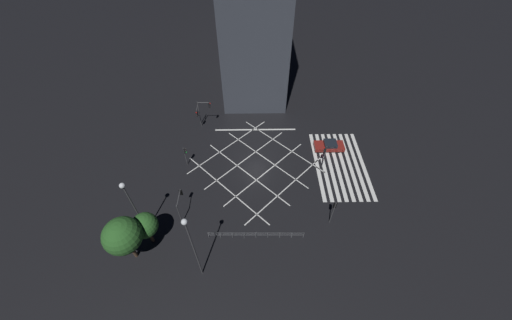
{
  "coord_description": "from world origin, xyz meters",
  "views": [
    {
      "loc": [
        -26.08,
        0.35,
        29.24
      ],
      "look_at": [
        0.0,
        0.0,
        1.06
      ],
      "focal_mm": 20.0,
      "sensor_mm": 36.0,
      "label": 1
    }
  ],
  "objects_px": {
    "traffic_light_nw_main": "(180,200)",
    "street_tree_far": "(123,236)",
    "traffic_light_ne_main": "(198,113)",
    "traffic_light_sw_main": "(334,208)",
    "traffic_light_ne_cross": "(205,109)",
    "waiting_car": "(329,146)",
    "street_lamp_east": "(191,241)",
    "street_lamp_west": "(233,74)",
    "traffic_light_median_south": "(325,153)",
    "street_tree_near": "(145,225)",
    "traffic_light_median_north": "(185,153)",
    "street_lamp_far": "(130,199)"
  },
  "relations": [
    {
      "from": "traffic_light_nw_main",
      "to": "street_tree_far",
      "type": "relative_size",
      "value": 0.55
    },
    {
      "from": "traffic_light_ne_main",
      "to": "traffic_light_sw_main",
      "type": "bearing_deg",
      "value": 45.08
    },
    {
      "from": "street_tree_far",
      "to": "traffic_light_sw_main",
      "type": "bearing_deg",
      "value": -79.73
    },
    {
      "from": "traffic_light_ne_cross",
      "to": "waiting_car",
      "type": "xyz_separation_m",
      "value": [
        -5.33,
        -18.12,
        -2.73
      ]
    },
    {
      "from": "street_lamp_east",
      "to": "street_tree_far",
      "type": "xyz_separation_m",
      "value": [
        1.92,
        7.22,
        -2.62
      ]
    },
    {
      "from": "traffic_light_nw_main",
      "to": "street_lamp_west",
      "type": "height_order",
      "value": "street_lamp_west"
    },
    {
      "from": "traffic_light_nw_main",
      "to": "waiting_car",
      "type": "relative_size",
      "value": 0.81
    },
    {
      "from": "traffic_light_ne_cross",
      "to": "street_lamp_east",
      "type": "distance_m",
      "value": 23.49
    },
    {
      "from": "traffic_light_ne_cross",
      "to": "street_tree_far",
      "type": "distance_m",
      "value": 21.9
    },
    {
      "from": "street_tree_far",
      "to": "street_lamp_west",
      "type": "bearing_deg",
      "value": -18.2
    },
    {
      "from": "traffic_light_median_south",
      "to": "waiting_car",
      "type": "bearing_deg",
      "value": -115.78
    },
    {
      "from": "street_tree_near",
      "to": "waiting_car",
      "type": "relative_size",
      "value": 1.1
    },
    {
      "from": "traffic_light_median_north",
      "to": "street_lamp_far",
      "type": "distance_m",
      "value": 11.25
    },
    {
      "from": "traffic_light_ne_main",
      "to": "traffic_light_nw_main",
      "type": "bearing_deg",
      "value": -0.24
    },
    {
      "from": "traffic_light_sw_main",
      "to": "traffic_light_ne_main",
      "type": "distance_m",
      "value": 24.05
    },
    {
      "from": "traffic_light_nw_main",
      "to": "street_tree_near",
      "type": "xyz_separation_m",
      "value": [
        -3.63,
        2.86,
        0.78
      ]
    },
    {
      "from": "traffic_light_ne_main",
      "to": "street_lamp_far",
      "type": "bearing_deg",
      "value": -12.32
    },
    {
      "from": "traffic_light_ne_cross",
      "to": "street_tree_far",
      "type": "height_order",
      "value": "street_tree_far"
    },
    {
      "from": "traffic_light_nw_main",
      "to": "street_lamp_far",
      "type": "distance_m",
      "value": 5.81
    },
    {
      "from": "street_lamp_west",
      "to": "street_tree_far",
      "type": "distance_m",
      "value": 29.87
    },
    {
      "from": "street_lamp_west",
      "to": "street_tree_near",
      "type": "distance_m",
      "value": 27.87
    },
    {
      "from": "traffic_light_median_south",
      "to": "waiting_car",
      "type": "xyz_separation_m",
      "value": [
        3.49,
        -1.68,
        -2.16
      ]
    },
    {
      "from": "street_lamp_far",
      "to": "street_tree_near",
      "type": "relative_size",
      "value": 1.83
    },
    {
      "from": "traffic_light_ne_main",
      "to": "street_lamp_east",
      "type": "relative_size",
      "value": 0.37
    },
    {
      "from": "street_lamp_west",
      "to": "waiting_car",
      "type": "xyz_separation_m",
      "value": [
        -12.5,
        -14.17,
        -4.22
      ]
    },
    {
      "from": "street_lamp_east",
      "to": "street_lamp_far",
      "type": "distance_m",
      "value": 8.44
    },
    {
      "from": "traffic_light_median_south",
      "to": "traffic_light_ne_main",
      "type": "bearing_deg",
      "value": -25.76
    },
    {
      "from": "traffic_light_median_south",
      "to": "waiting_car",
      "type": "distance_m",
      "value": 4.43
    },
    {
      "from": "street_lamp_east",
      "to": "street_lamp_far",
      "type": "relative_size",
      "value": 1.2
    },
    {
      "from": "street_tree_far",
      "to": "traffic_light_ne_cross",
      "type": "bearing_deg",
      "value": -14.23
    },
    {
      "from": "street_lamp_far",
      "to": "waiting_car",
      "type": "distance_m",
      "value": 27.05
    },
    {
      "from": "traffic_light_ne_main",
      "to": "waiting_car",
      "type": "height_order",
      "value": "traffic_light_ne_main"
    },
    {
      "from": "traffic_light_ne_cross",
      "to": "waiting_car",
      "type": "bearing_deg",
      "value": -16.39
    },
    {
      "from": "traffic_light_median_south",
      "to": "traffic_light_ne_cross",
      "type": "distance_m",
      "value": 18.66
    },
    {
      "from": "traffic_light_median_north",
      "to": "traffic_light_median_south",
      "type": "relative_size",
      "value": 0.83
    },
    {
      "from": "traffic_light_nw_main",
      "to": "traffic_light_median_south",
      "type": "xyz_separation_m",
      "value": [
        7.06,
        -17.58,
        0.22
      ]
    },
    {
      "from": "traffic_light_nw_main",
      "to": "street_lamp_far",
      "type": "bearing_deg",
      "value": 121.4
    },
    {
      "from": "traffic_light_median_north",
      "to": "traffic_light_ne_cross",
      "type": "xyz_separation_m",
      "value": [
        8.17,
        -1.82,
        1.02
      ]
    },
    {
      "from": "traffic_light_sw_main",
      "to": "street_lamp_far",
      "type": "xyz_separation_m",
      "value": [
        -0.88,
        20.93,
        3.43
      ]
    },
    {
      "from": "traffic_light_median_south",
      "to": "waiting_car",
      "type": "height_order",
      "value": "traffic_light_median_south"
    },
    {
      "from": "traffic_light_sw_main",
      "to": "waiting_car",
      "type": "xyz_separation_m",
      "value": [
        12.01,
        -2.17,
        -2.2
      ]
    },
    {
      "from": "street_tree_far",
      "to": "waiting_car",
      "type": "xyz_separation_m",
      "value": [
        15.88,
        -23.5,
        -3.78
      ]
    },
    {
      "from": "traffic_light_nw_main",
      "to": "street_lamp_west",
      "type": "relative_size",
      "value": 0.45
    },
    {
      "from": "traffic_light_ne_main",
      "to": "waiting_car",
      "type": "bearing_deg",
      "value": 75.5
    },
    {
      "from": "traffic_light_sw_main",
      "to": "street_tree_far",
      "type": "height_order",
      "value": "street_tree_far"
    },
    {
      "from": "traffic_light_nw_main",
      "to": "street_lamp_east",
      "type": "distance_m",
      "value": 9.02
    },
    {
      "from": "traffic_light_ne_main",
      "to": "street_lamp_west",
      "type": "bearing_deg",
      "value": 146.23
    },
    {
      "from": "street_lamp_west",
      "to": "traffic_light_median_north",
      "type": "bearing_deg",
      "value": 159.38
    },
    {
      "from": "traffic_light_ne_main",
      "to": "street_tree_far",
      "type": "distance_m",
      "value": 21.35
    },
    {
      "from": "street_tree_near",
      "to": "traffic_light_nw_main",
      "type": "bearing_deg",
      "value": -38.26
    }
  ]
}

